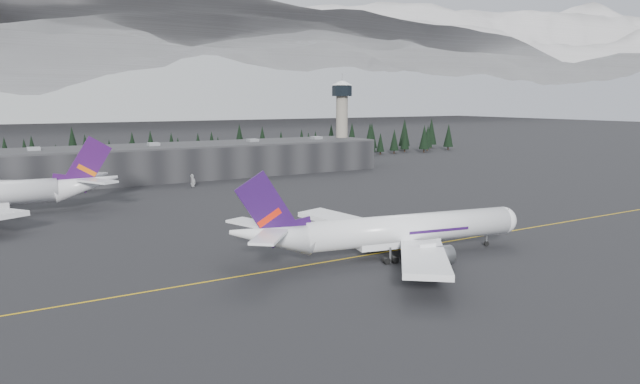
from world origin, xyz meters
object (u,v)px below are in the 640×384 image
control_tower (342,113)px  gse_vehicle_b (193,185)px  gse_vehicle_a (36,194)px  terminal (181,161)px  jet_main (386,231)px

control_tower → gse_vehicle_b: size_ratio=8.44×
gse_vehicle_a → gse_vehicle_b: size_ratio=1.23×
terminal → jet_main: jet_main is taller
control_tower → gse_vehicle_a: control_tower is taller
jet_main → gse_vehicle_b: jet_main is taller
terminal → gse_vehicle_b: 26.85m
gse_vehicle_a → terminal: bearing=4.1°
jet_main → terminal: bearing=100.1°
terminal → jet_main: 129.73m
gse_vehicle_b → control_tower: bearing=116.6°
control_tower → jet_main: 153.57m
control_tower → gse_vehicle_b: control_tower is taller
jet_main → gse_vehicle_b: bearing=102.2°
jet_main → gse_vehicle_a: (-51.60, 108.76, -4.19)m
control_tower → gse_vehicle_b: bearing=-159.8°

